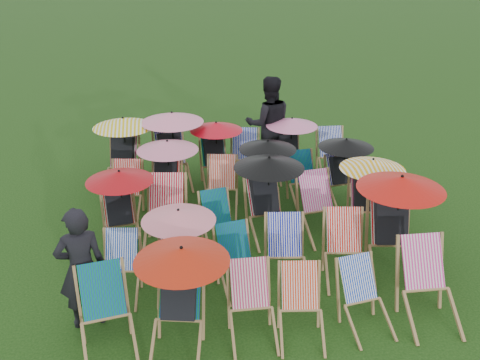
{
  "coord_description": "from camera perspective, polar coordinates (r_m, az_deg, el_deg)",
  "views": [
    {
      "loc": [
        -1.15,
        -7.28,
        4.46
      ],
      "look_at": [
        -0.08,
        0.41,
        0.9
      ],
      "focal_mm": 40.0,
      "sensor_mm": 36.0,
      "label": 1
    }
  ],
  "objects": [
    {
      "name": "ground",
      "position": [
        8.61,
        0.9,
        -6.56
      ],
      "size": [
        100.0,
        100.0,
        0.0
      ],
      "primitive_type": "plane",
      "color": "black",
      "rests_on": "ground"
    },
    {
      "name": "deckchair_0",
      "position": [
        6.53,
        -14.12,
        -13.88
      ],
      "size": [
        0.78,
        0.97,
        0.95
      ],
      "rotation": [
        0.0,
        0.0,
        0.19
      ],
      "color": "olive",
      "rests_on": "ground"
    },
    {
      "name": "deckchair_1",
      "position": [
        6.29,
        -6.58,
        -12.43
      ],
      "size": [
        1.1,
        1.17,
        1.3
      ],
      "rotation": [
        0.0,
        0.0,
        -0.2
      ],
      "color": "olive",
      "rests_on": "ground"
    },
    {
      "name": "deckchair_2",
      "position": [
        6.54,
        1.31,
        -13.34
      ],
      "size": [
        0.58,
        0.81,
        0.87
      ],
      "rotation": [
        0.0,
        0.0,
        -0.0
      ],
      "color": "olive",
      "rests_on": "ground"
    },
    {
      "name": "deckchair_3",
      "position": [
        6.58,
        6.58,
        -13.42
      ],
      "size": [
        0.65,
        0.84,
        0.84
      ],
      "rotation": [
        0.0,
        0.0,
        -0.12
      ],
      "color": "olive",
      "rests_on": "ground"
    },
    {
      "name": "deckchair_4",
      "position": [
        6.86,
        13.29,
        -12.26
      ],
      "size": [
        0.68,
        0.85,
        0.83
      ],
      "rotation": [
        0.0,
        0.0,
        0.18
      ],
      "color": "olive",
      "rests_on": "ground"
    },
    {
      "name": "deckchair_5",
      "position": [
        7.15,
        19.62,
        -10.68
      ],
      "size": [
        0.68,
        0.94,
        1.0
      ],
      "rotation": [
        0.0,
        0.0,
        -0.02
      ],
      "color": "olive",
      "rests_on": "ground"
    },
    {
      "name": "deckchair_6",
      "position": [
        7.4,
        -12.75,
        -9.22
      ],
      "size": [
        0.64,
        0.83,
        0.83
      ],
      "rotation": [
        0.0,
        0.0,
        -0.12
      ],
      "color": "olive",
      "rests_on": "ground"
    },
    {
      "name": "deckchair_7",
      "position": [
        7.27,
        -6.74,
        -7.43
      ],
      "size": [
        0.99,
        1.04,
        1.18
      ],
      "rotation": [
        0.0,
        0.0,
        -0.07
      ],
      "color": "olive",
      "rests_on": "ground"
    },
    {
      "name": "deckchair_8",
      "position": [
        7.36,
        -0.16,
        -8.67
      ],
      "size": [
        0.69,
        0.86,
        0.84
      ],
      "rotation": [
        0.0,
        0.0,
        0.19
      ],
      "color": "olive",
      "rests_on": "ground"
    },
    {
      "name": "deckchair_9",
      "position": [
        7.47,
        4.93,
        -7.94
      ],
      "size": [
        0.69,
        0.89,
        0.91
      ],
      "rotation": [
        0.0,
        0.0,
        -0.11
      ],
      "color": "olive",
      "rests_on": "ground"
    },
    {
      "name": "deckchair_10",
      "position": [
        7.67,
        11.24,
        -7.32
      ],
      "size": [
        0.73,
        0.93,
        0.93
      ],
      "rotation": [
        0.0,
        0.0,
        -0.14
      ],
      "color": "olive",
      "rests_on": "ground"
    },
    {
      "name": "deckchair_11",
      "position": [
        7.85,
        16.19,
        -4.53
      ],
      "size": [
        1.22,
        1.29,
        1.45
      ],
      "rotation": [
        0.0,
        0.0,
        -0.14
      ],
      "color": "olive",
      "rests_on": "ground"
    },
    {
      "name": "deckchair_12",
      "position": [
        8.42,
        -12.65,
        -2.97
      ],
      "size": [
        1.03,
        1.11,
        1.22
      ],
      "rotation": [
        0.0,
        0.0,
        0.16
      ],
      "color": "olive",
      "rests_on": "ground"
    },
    {
      "name": "deckchair_13",
      "position": [
        8.39,
        -8.01,
        -3.68
      ],
      "size": [
        0.8,
        1.03,
        1.03
      ],
      "rotation": [
        0.0,
        0.0,
        -0.13
      ],
      "color": "olive",
      "rests_on": "ground"
    },
    {
      "name": "deckchair_14",
      "position": [
        8.33,
        -2.16,
        -4.51
      ],
      "size": [
        0.67,
        0.84,
        0.82
      ],
      "rotation": [
        0.0,
        0.0,
        0.19
      ],
      "color": "olive",
      "rests_on": "ground"
    },
    {
      "name": "deckchair_15",
      "position": [
        8.47,
        2.98,
        -1.78
      ],
      "size": [
        1.12,
        1.2,
        1.32
      ],
      "rotation": [
        0.0,
        0.0,
        0.15
      ],
      "color": "olive",
      "rests_on": "ground"
    },
    {
      "name": "deckchair_16",
      "position": [
        8.67,
        8.7,
        -2.96
      ],
      "size": [
        0.78,
        0.99,
        0.98
      ],
      "rotation": [
        0.0,
        0.0,
        0.16
      ],
      "color": "olive",
      "rests_on": "ground"
    },
    {
      "name": "deckchair_17",
      "position": [
        8.84,
        13.51,
        -1.6
      ],
      "size": [
        1.05,
        1.11,
        1.24
      ],
      "rotation": [
        0.0,
        0.0,
        -0.17
      ],
      "color": "olive",
      "rests_on": "ground"
    },
    {
      "name": "deckchair_18",
      "position": [
        9.39,
        -12.24,
        -1.26
      ],
      "size": [
        0.73,
        0.92,
        0.9
      ],
      "rotation": [
        0.0,
        0.0,
        -0.17
      ],
      "color": "olive",
      "rests_on": "ground"
    },
    {
      "name": "deckchair_19",
      "position": [
        9.38,
        -7.91,
        0.51
      ],
      "size": [
        1.07,
        1.13,
        1.26
      ],
      "rotation": [
        0.0,
        0.0,
        -0.15
      ],
      "color": "olive",
      "rests_on": "ground"
    },
    {
      "name": "deckchair_20",
      "position": [
        9.39,
        -1.97,
        -0.68
      ],
      "size": [
        0.72,
        0.91,
        0.9
      ],
      "rotation": [
        0.0,
        0.0,
        -0.16
      ],
      "color": "olive",
      "rests_on": "ground"
    },
    {
      "name": "deckchair_21",
      "position": [
        9.47,
        2.73,
        0.78
      ],
      "size": [
        1.01,
        1.07,
        1.2
      ],
      "rotation": [
        0.0,
        0.0,
        -0.09
      ],
      "color": "olive",
      "rests_on": "ground"
    },
    {
      "name": "deckchair_22",
      "position": [
        9.74,
        6.94,
        0.03
      ],
      "size": [
        0.67,
        0.86,
        0.87
      ],
      "rotation": [
        0.0,
        0.0,
        0.12
      ],
      "color": "olive",
      "rests_on": "ground"
    },
    {
      "name": "deckchair_23",
      "position": [
        9.79,
        11.06,
        1.05
      ],
      "size": [
        0.99,
        1.06,
        1.18
      ],
      "rotation": [
        0.0,
        0.0,
        0.13
      ],
      "color": "olive",
      "rests_on": "ground"
    },
    {
      "name": "deckchair_24",
      "position": [
        10.42,
        -12.48,
        2.95
      ],
      "size": [
        1.14,
        1.22,
        1.36
      ],
      "rotation": [
        0.0,
        0.0,
        -0.19
      ],
      "color": "olive",
      "rests_on": "ground"
    },
    {
      "name": "deckchair_25",
      "position": [
        10.35,
        -7.26,
        3.4
      ],
      "size": [
        1.2,
        1.29,
        1.42
      ],
      "rotation": [
        0.0,
        0.0,
        0.15
      ],
      "color": "olive",
      "rests_on": "ground"
    },
    {
      "name": "deckchair_26",
      "position": [
        10.38,
        -2.65,
        2.99
      ],
      "size": [
        1.02,
        1.07,
        1.21
      ],
      "rotation": [
        0.0,
        0.0,
        0.07
      ],
      "color": "olive",
      "rests_on": "ground"
    },
    {
      "name": "deckchair_27",
      "position": [
        10.59,
        0.48,
        2.49
      ],
      "size": [
        0.76,
        0.96,
        0.94
      ],
      "rotation": [
        0.0,
        0.0,
        -0.17
      ],
      "color": "olive",
      "rests_on": "ground"
    },
    {
      "name": "deckchair_28",
      "position": [
        10.66,
        5.37,
        3.5
      ],
      "size": [
        1.02,
        1.06,
        1.21
      ],
      "rotation": [
        0.0,
        0.0,
        0.02
      ],
      "color": "olive",
      "rests_on": "ground"
    },
    {
      "name": "deckchair_29",
      "position": [
        10.92,
        9.91,
        2.74
      ],
      "size": [
        0.64,
        0.87,
        0.92
      ],
      "rotation": [
        0.0,
        0.0,
        -0.04
      ],
      "color": "olive",
      "rests_on": "ground"
    },
    {
      "name": "person_left",
      "position": [
        6.79,
        -16.57,
        -9.01
      ],
      "size": [
        0.67,
        0.53,
        1.63
      ],
      "primitive_type": "imported",
      "rotation": [
        0.0,
        0.0,
        3.4
      ],
      "color": "black",
      "rests_on": "ground"
    },
    {
      "name": "person_rear",
      "position": [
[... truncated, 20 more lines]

